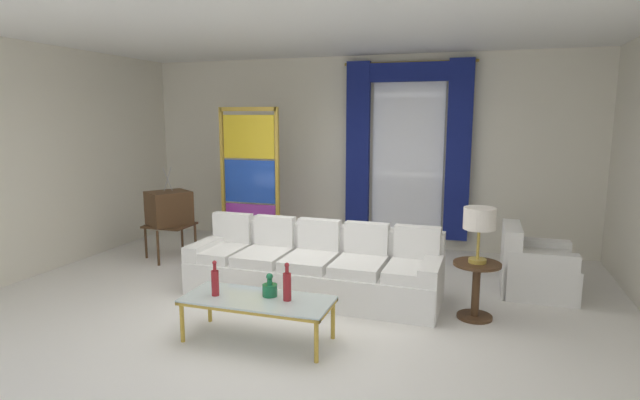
# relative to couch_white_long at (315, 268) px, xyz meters

# --- Properties ---
(ground_plane) EXTENTS (16.00, 16.00, 0.00)m
(ground_plane) POSITION_rel_couch_white_long_xyz_m (-0.10, -0.48, -0.31)
(ground_plane) COLOR white
(wall_rear) EXTENTS (8.00, 0.12, 3.00)m
(wall_rear) POSITION_rel_couch_white_long_xyz_m (-0.10, 2.58, 1.19)
(wall_rear) COLOR silver
(wall_rear) RESTS_ON ground
(wall_left) EXTENTS (0.12, 7.00, 3.00)m
(wall_left) POSITION_rel_couch_white_long_xyz_m (-3.76, 0.12, 1.19)
(wall_left) COLOR silver
(wall_left) RESTS_ON ground
(ceiling_slab) EXTENTS (8.00, 7.60, 0.04)m
(ceiling_slab) POSITION_rel_couch_white_long_xyz_m (-0.10, 0.32, 2.71)
(ceiling_slab) COLOR white
(curtained_window) EXTENTS (2.00, 0.17, 2.70)m
(curtained_window) POSITION_rel_couch_white_long_xyz_m (0.69, 2.41, 1.43)
(curtained_window) COLOR white
(curtained_window) RESTS_ON ground
(couch_white_long) EXTENTS (2.94, 0.98, 0.86)m
(couch_white_long) POSITION_rel_couch_white_long_xyz_m (0.00, 0.00, 0.00)
(couch_white_long) COLOR white
(couch_white_long) RESTS_ON ground
(coffee_table) EXTENTS (1.39, 0.58, 0.41)m
(coffee_table) POSITION_rel_couch_white_long_xyz_m (-0.10, -1.36, 0.07)
(coffee_table) COLOR silver
(coffee_table) RESTS_ON ground
(bottle_blue_decanter) EXTENTS (0.07, 0.07, 0.34)m
(bottle_blue_decanter) POSITION_rel_couch_white_long_xyz_m (-0.51, -1.41, 0.24)
(bottle_blue_decanter) COLOR maroon
(bottle_blue_decanter) RESTS_ON coffee_table
(bottle_crystal_tall) EXTENTS (0.14, 0.14, 0.22)m
(bottle_crystal_tall) POSITION_rel_couch_white_long_xyz_m (-0.02, -1.27, 0.18)
(bottle_crystal_tall) COLOR #196B3D
(bottle_crystal_tall) RESTS_ON coffee_table
(bottle_amber_squat) EXTENTS (0.08, 0.08, 0.36)m
(bottle_amber_squat) POSITION_rel_couch_white_long_xyz_m (0.18, -1.32, 0.25)
(bottle_amber_squat) COLOR maroon
(bottle_amber_squat) RESTS_ON coffee_table
(vintage_tv) EXTENTS (0.75, 0.77, 1.35)m
(vintage_tv) POSITION_rel_couch_white_long_xyz_m (-2.49, 0.77, 0.42)
(vintage_tv) COLOR #472D19
(vintage_tv) RESTS_ON ground
(armchair_white) EXTENTS (0.82, 0.82, 0.80)m
(armchair_white) POSITION_rel_couch_white_long_xyz_m (2.44, 0.81, -0.02)
(armchair_white) COLOR white
(armchair_white) RESTS_ON ground
(stained_glass_divider) EXTENTS (0.95, 0.05, 2.20)m
(stained_glass_divider) POSITION_rel_couch_white_long_xyz_m (-1.50, 1.42, 0.75)
(stained_glass_divider) COLOR gold
(stained_glass_divider) RESTS_ON ground
(peacock_figurine) EXTENTS (0.44, 0.60, 0.50)m
(peacock_figurine) POSITION_rel_couch_white_long_xyz_m (-1.15, 1.12, -0.09)
(peacock_figurine) COLOR beige
(peacock_figurine) RESTS_ON ground
(round_side_table) EXTENTS (0.48, 0.48, 0.59)m
(round_side_table) POSITION_rel_couch_white_long_xyz_m (1.81, -0.19, 0.05)
(round_side_table) COLOR #472D19
(round_side_table) RESTS_ON ground
(table_lamp_brass) EXTENTS (0.32, 0.32, 0.57)m
(table_lamp_brass) POSITION_rel_couch_white_long_xyz_m (1.81, -0.19, 0.72)
(table_lamp_brass) COLOR #B29338
(table_lamp_brass) RESTS_ON round_side_table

